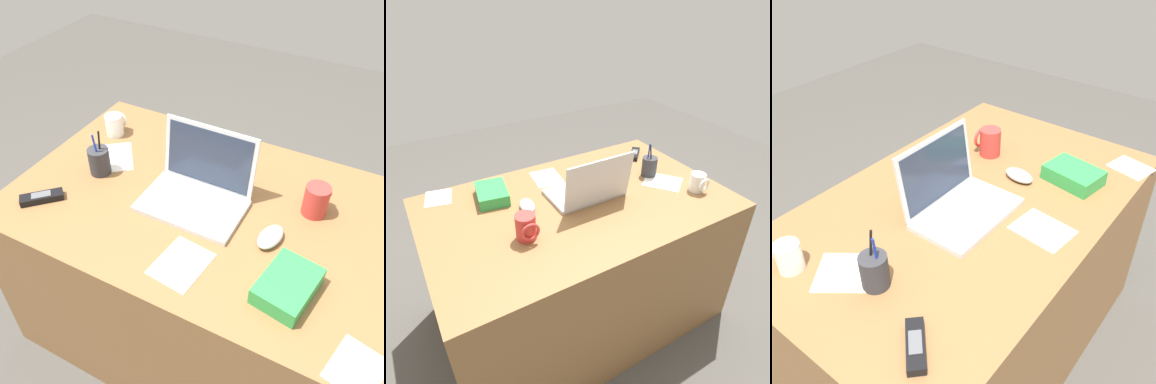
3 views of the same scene
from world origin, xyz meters
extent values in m
plane|color=#4C4944|center=(0.00, 0.00, 0.00)|extent=(6.00, 6.00, 0.00)
cube|color=olive|center=(0.00, 0.00, 0.36)|extent=(1.37, 0.85, 0.73)
cube|color=silver|center=(-0.06, -0.05, 0.74)|extent=(0.34, 0.21, 0.02)
cube|color=silver|center=(-0.06, -0.03, 0.75)|extent=(0.28, 0.11, 0.00)
cube|color=silver|center=(-0.06, -0.11, 0.75)|extent=(0.10, 0.05, 0.00)
cube|color=silver|center=(-0.06, 0.08, 0.86)|extent=(0.33, 0.04, 0.22)
cube|color=#283347|center=(-0.06, 0.07, 0.86)|extent=(0.30, 0.03, 0.19)
ellipsoid|color=silver|center=(0.22, -0.06, 0.75)|extent=(0.08, 0.12, 0.03)
cylinder|color=white|center=(-0.54, 0.20, 0.77)|extent=(0.07, 0.07, 0.09)
torus|color=white|center=(-0.54, 0.24, 0.78)|extent=(0.06, 0.01, 0.06)
cylinder|color=#C63833|center=(0.30, 0.12, 0.78)|extent=(0.08, 0.08, 0.11)
torus|color=#C63833|center=(0.30, 0.17, 0.79)|extent=(0.08, 0.01, 0.08)
cube|color=black|center=(-0.52, -0.25, 0.74)|extent=(0.13, 0.13, 0.02)
cube|color=#595B60|center=(-0.52, -0.25, 0.75)|extent=(0.07, 0.07, 0.00)
cylinder|color=#333338|center=(-0.44, -0.03, 0.78)|extent=(0.08, 0.08, 0.10)
cylinder|color=#1933B2|center=(-0.44, -0.04, 0.82)|extent=(0.02, 0.01, 0.15)
cylinder|color=black|center=(-0.44, -0.02, 0.83)|extent=(0.03, 0.01, 0.16)
cube|color=green|center=(0.33, -0.22, 0.76)|extent=(0.16, 0.21, 0.05)
cube|color=white|center=(0.54, -0.35, 0.73)|extent=(0.14, 0.16, 0.00)
cube|color=white|center=(-0.46, 0.06, 0.73)|extent=(0.23, 0.23, 0.00)
cube|color=white|center=(0.03, -0.27, 0.73)|extent=(0.15, 0.19, 0.00)
camera|label=1|loc=(0.43, -0.97, 1.71)|focal=40.34mm
camera|label=2|loc=(0.66, 1.13, 1.59)|focal=32.25mm
camera|label=3|loc=(-0.95, -0.72, 1.61)|focal=41.45mm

